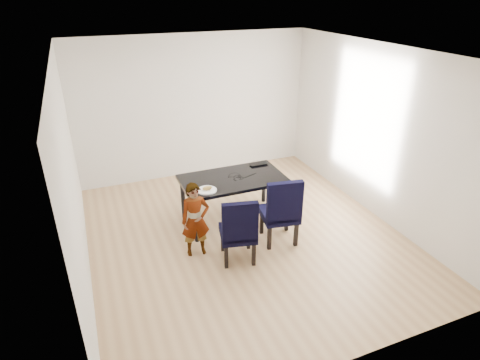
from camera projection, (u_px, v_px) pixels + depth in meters
name	position (u px, v px, depth m)	size (l,w,h in m)	color
floor	(245.00, 235.00, 6.13)	(4.50, 5.00, 0.01)	tan
ceiling	(246.00, 52.00, 4.95)	(4.50, 5.00, 0.01)	white
wall_back	(195.00, 107.00, 7.63)	(4.50, 0.01, 2.70)	white
wall_front	(358.00, 255.00, 3.45)	(4.50, 0.01, 2.70)	white
wall_left	(71.00, 180.00, 4.78)	(0.01, 5.00, 2.70)	silver
wall_right	(377.00, 133.00, 6.30)	(0.01, 5.00, 2.70)	white
dining_table	(233.00, 199.00, 6.38)	(1.60, 0.90, 0.75)	black
chair_left	(238.00, 228.00, 5.42)	(0.47, 0.49, 0.98)	black
chair_right	(279.00, 209.00, 5.81)	(0.51, 0.53, 1.06)	black
child	(195.00, 220.00, 5.50)	(0.40, 0.26, 1.09)	red
plate	(207.00, 190.00, 5.83)	(0.29, 0.29, 0.02)	white
sandwich	(207.00, 188.00, 5.81)	(0.15, 0.07, 0.06)	#AB873D
laptop	(258.00, 163.00, 6.70)	(0.30, 0.20, 0.02)	black
cable_tangle	(238.00, 178.00, 6.20)	(0.16, 0.16, 0.01)	black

